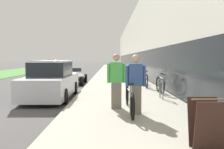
# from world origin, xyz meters

# --- Properties ---
(sidewalk_slab) EXTENTS (4.19, 70.00, 0.15)m
(sidewalk_slab) POSITION_xyz_m (5.71, 21.00, 0.07)
(sidewalk_slab) COLOR #A39E8E
(sidewalk_slab) RESTS_ON ground
(storefront_facade) EXTENTS (10.01, 70.00, 7.28)m
(storefront_facade) POSITION_xyz_m (12.84, 29.00, 3.63)
(storefront_facade) COLOR silver
(storefront_facade) RESTS_ON ground
(lawn_strip) EXTENTS (6.23, 70.00, 0.03)m
(lawn_strip) POSITION_xyz_m (-7.14, 25.00, 0.01)
(lawn_strip) COLOR #478438
(lawn_strip) RESTS_ON ground
(tandem_bicycle) EXTENTS (0.52, 2.82, 0.93)m
(tandem_bicycle) POSITION_xyz_m (5.68, 1.19, 0.54)
(tandem_bicycle) COLOR black
(tandem_bicycle) RESTS_ON sidewalk_slab
(person_rider) EXTENTS (0.58, 0.23, 1.70)m
(person_rider) POSITION_xyz_m (5.82, 0.82, 1.00)
(person_rider) COLOR #756B5B
(person_rider) RESTS_ON sidewalk_slab
(person_bystander) EXTENTS (0.59, 0.23, 1.74)m
(person_bystander) POSITION_xyz_m (5.29, 1.65, 1.02)
(person_bystander) COLOR #756B5B
(person_bystander) RESTS_ON sidewalk_slab
(bike_rack_hoop) EXTENTS (0.05, 0.60, 0.84)m
(bike_rack_hoop) POSITION_xyz_m (7.13, 3.55, 0.66)
(bike_rack_hoop) COLOR gray
(bike_rack_hoop) RESTS_ON sidewalk_slab
(cruiser_bike_nearest) EXTENTS (0.52, 1.74, 0.95)m
(cruiser_bike_nearest) POSITION_xyz_m (7.38, 5.05, 0.55)
(cruiser_bike_nearest) COLOR black
(cruiser_bike_nearest) RESTS_ON sidewalk_slab
(cruiser_bike_middle) EXTENTS (0.52, 1.82, 0.95)m
(cruiser_bike_middle) POSITION_xyz_m (7.04, 7.46, 0.55)
(cruiser_bike_middle) COLOR black
(cruiser_bike_middle) RESTS_ON sidewalk_slab
(cruiser_bike_farthest) EXTENTS (0.52, 1.69, 0.84)m
(cruiser_bike_farthest) POSITION_xyz_m (7.16, 9.61, 0.50)
(cruiser_bike_farthest) COLOR black
(cruiser_bike_farthest) RESTS_ON sidewalk_slab
(sandwich_board_sign) EXTENTS (0.56, 0.56, 0.90)m
(sandwich_board_sign) POSITION_xyz_m (6.81, -1.93, 0.60)
(sandwich_board_sign) COLOR #331E19
(sandwich_board_sign) RESTS_ON sidewalk_slab
(parked_sedan_curbside) EXTENTS (1.83, 4.60, 1.65)m
(parked_sedan_curbside) POSITION_xyz_m (2.55, 4.53, 0.72)
(parked_sedan_curbside) COLOR silver
(parked_sedan_curbside) RESTS_ON ground
(vintage_roadster_curbside) EXTENTS (1.91, 4.08, 1.07)m
(vintage_roadster_curbside) POSITION_xyz_m (2.44, 10.71, 0.47)
(vintage_roadster_curbside) COLOR silver
(vintage_roadster_curbside) RESTS_ON ground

